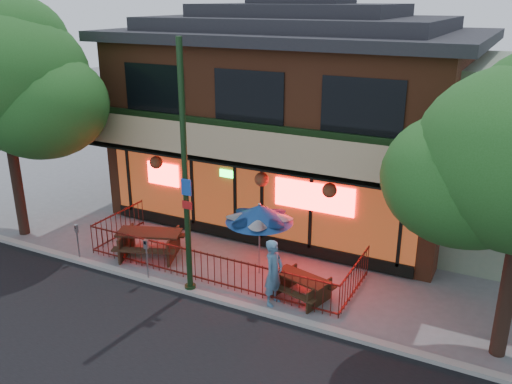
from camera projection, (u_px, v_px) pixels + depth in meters
ground at (198, 285)px, 15.74m from camera, size 80.00×80.00×0.00m
curb at (188, 291)px, 15.30m from camera, size 80.00×0.25×0.12m
restaurant_building at (298, 104)px, 20.30m from camera, size 12.96×9.49×8.05m
patio_fence at (207, 258)px, 15.94m from camera, size 8.44×2.62×1.00m
street_light at (186, 187)px, 14.34m from camera, size 0.43×0.32×7.00m
street_tree_left at (3, 71)px, 17.36m from camera, size 5.60×5.60×8.05m
picnic_table_left at (150, 240)px, 17.32m from camera, size 2.42×2.15×0.86m
picnic_table_right at (301, 284)px, 14.91m from camera, size 1.81×1.55×0.67m
patio_umbrella at (259, 214)px, 15.77m from camera, size 2.00×2.00×2.28m
pedestrian at (274, 273)px, 14.48m from camera, size 0.50×0.72×1.87m
parking_meter_near at (147, 253)px, 15.64m from camera, size 0.13×0.12×1.34m
parking_meter_far at (77, 237)px, 16.93m from camera, size 0.14×0.13×1.23m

